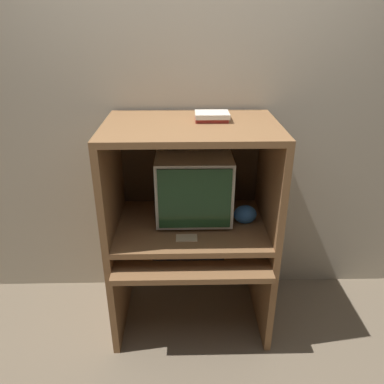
# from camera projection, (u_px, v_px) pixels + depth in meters

# --- Properties ---
(ground_plane) EXTENTS (12.00, 12.00, 0.00)m
(ground_plane) POSITION_uv_depth(u_px,v_px,m) (192.00, 352.00, 2.37)
(ground_plane) COLOR #756651
(wall_back) EXTENTS (6.00, 0.06, 2.60)m
(wall_back) POSITION_uv_depth(u_px,v_px,m) (190.00, 121.00, 2.47)
(wall_back) COLOR #B2A893
(wall_back) RESTS_ON ground_plane
(desk_base) EXTENTS (0.99, 0.74, 0.62)m
(desk_base) POSITION_uv_depth(u_px,v_px,m) (191.00, 272.00, 2.45)
(desk_base) COLOR brown
(desk_base) RESTS_ON ground_plane
(desk_monitor_shelf) EXTENTS (0.99, 0.67, 0.12)m
(desk_monitor_shelf) POSITION_uv_depth(u_px,v_px,m) (191.00, 227.00, 2.36)
(desk_monitor_shelf) COLOR brown
(desk_monitor_shelf) RESTS_ON desk_base
(hutch_upper) EXTENTS (0.99, 0.67, 0.64)m
(hutch_upper) POSITION_uv_depth(u_px,v_px,m) (191.00, 158.00, 2.20)
(hutch_upper) COLOR brown
(hutch_upper) RESTS_ON desk_monitor_shelf
(crt_monitor) EXTENTS (0.46, 0.41, 0.43)m
(crt_monitor) POSITION_uv_depth(u_px,v_px,m) (194.00, 185.00, 2.33)
(crt_monitor) COLOR beige
(crt_monitor) RESTS_ON desk_monitor_shelf
(keyboard) EXTENTS (0.42, 0.15, 0.03)m
(keyboard) POSITION_uv_depth(u_px,v_px,m) (188.00, 251.00, 2.26)
(keyboard) COLOR black
(keyboard) RESTS_ON desk_base
(mouse) EXTENTS (0.07, 0.05, 0.03)m
(mouse) POSITION_uv_depth(u_px,v_px,m) (235.00, 249.00, 2.28)
(mouse) COLOR #28282B
(mouse) RESTS_ON desk_base
(snack_bag) EXTENTS (0.14, 0.11, 0.12)m
(snack_bag) POSITION_uv_depth(u_px,v_px,m) (245.00, 214.00, 2.33)
(snack_bag) COLOR #336BB7
(snack_bag) RESTS_ON desk_monitor_shelf
(book_stack) EXTENTS (0.19, 0.15, 0.05)m
(book_stack) POSITION_uv_depth(u_px,v_px,m) (212.00, 116.00, 2.13)
(book_stack) COLOR maroon
(book_stack) RESTS_ON hutch_upper
(paper_card) EXTENTS (0.12, 0.08, 0.00)m
(paper_card) POSITION_uv_depth(u_px,v_px,m) (187.00, 238.00, 2.19)
(paper_card) COLOR #CCB28C
(paper_card) RESTS_ON desk_monitor_shelf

